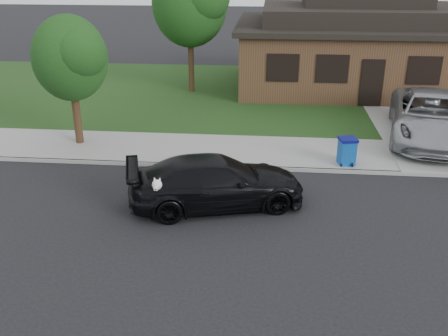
{
  "coord_description": "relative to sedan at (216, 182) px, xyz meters",
  "views": [
    {
      "loc": [
        -0.56,
        -11.62,
        6.53
      ],
      "look_at": [
        -1.73,
        0.99,
        1.1
      ],
      "focal_mm": 40.0,
      "sensor_mm": 36.0,
      "label": 1
    }
  ],
  "objects": [
    {
      "name": "driveway",
      "position": [
        7.94,
        9.12,
        -0.64
      ],
      "size": [
        4.5,
        13.0,
        0.14
      ],
      "primitive_type": "cube",
      "color": "gray",
      "rests_on": "ground"
    },
    {
      "name": "tree_0",
      "position": [
        -2.4,
        11.99,
        3.77
      ],
      "size": [
        3.78,
        3.6,
        6.34
      ],
      "color": "#332114",
      "rests_on": "ground"
    },
    {
      "name": "recycling_bin",
      "position": [
        4.0,
        3.12,
        -0.13
      ],
      "size": [
        0.65,
        0.65,
        0.91
      ],
      "rotation": [
        0.0,
        0.0,
        0.21
      ],
      "color": "#0E489B",
      "rests_on": "sidewalk"
    },
    {
      "name": "lawn",
      "position": [
        1.94,
        12.12,
        -0.65
      ],
      "size": [
        60.0,
        13.0,
        0.13
      ],
      "primitive_type": "cube",
      "color": "#193814",
      "rests_on": "ground"
    },
    {
      "name": "house",
      "position": [
        5.94,
        14.11,
        1.42
      ],
      "size": [
        12.6,
        8.6,
        4.65
      ],
      "color": "#422B1C",
      "rests_on": "ground"
    },
    {
      "name": "minivan",
      "position": [
        7.42,
        5.87,
        0.29
      ],
      "size": [
        4.03,
        6.64,
        1.72
      ],
      "primitive_type": "imported",
      "rotation": [
        0.0,
        0.0,
        -0.2
      ],
      "color": "#A1A4A8",
      "rests_on": "driveway"
    },
    {
      "name": "sidewalk",
      "position": [
        1.94,
        4.12,
        -0.65
      ],
      "size": [
        60.0,
        3.0,
        0.12
      ],
      "primitive_type": "cube",
      "color": "gray",
      "rests_on": "ground"
    },
    {
      "name": "tree_2",
      "position": [
        -5.44,
        4.23,
        2.56
      ],
      "size": [
        2.73,
        2.6,
        4.59
      ],
      "color": "#332114",
      "rests_on": "ground"
    },
    {
      "name": "sedan",
      "position": [
        0.0,
        0.0,
        0.0
      ],
      "size": [
        5.25,
        3.23,
        1.42
      ],
      "rotation": [
        0.0,
        0.0,
        1.84
      ],
      "color": "black",
      "rests_on": "ground"
    },
    {
      "name": "ground",
      "position": [
        1.94,
        -0.88,
        -0.71
      ],
      "size": [
        120.0,
        120.0,
        0.0
      ],
      "primitive_type": "plane",
      "color": "black",
      "rests_on": "ground"
    },
    {
      "name": "curb",
      "position": [
        1.94,
        2.62,
        -0.65
      ],
      "size": [
        60.0,
        0.12,
        0.12
      ],
      "primitive_type": "cube",
      "color": "gray",
      "rests_on": "ground"
    }
  ]
}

